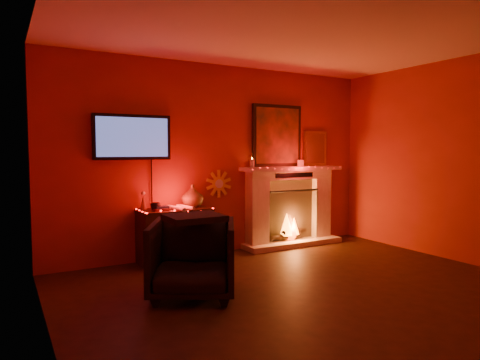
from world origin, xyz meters
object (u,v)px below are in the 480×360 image
object	(u,v)px
tv	(133,137)
console_table	(176,232)
armchair	(193,258)
sunburst_clock	(219,184)
fireplace	(289,199)

from	to	relation	value
tv	console_table	size ratio (longest dim) A/B	1.21
armchair	sunburst_clock	bearing A→B (deg)	83.36
tv	sunburst_clock	distance (m)	1.41
fireplace	armchair	bearing A→B (deg)	-147.26
tv	armchair	size ratio (longest dim) A/B	1.45
sunburst_clock	armchair	size ratio (longest dim) A/B	0.47
tv	console_table	distance (m)	1.35
tv	sunburst_clock	world-z (taller)	tv
fireplace	tv	size ratio (longest dim) A/B	1.76
fireplace	tv	distance (m)	2.61
tv	armchair	bearing A→B (deg)	-83.52
tv	fireplace	bearing A→B (deg)	-1.50
tv	console_table	world-z (taller)	tv
console_table	sunburst_clock	bearing A→B (deg)	16.47
console_table	armchair	distance (m)	1.37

